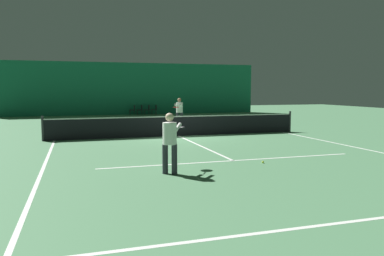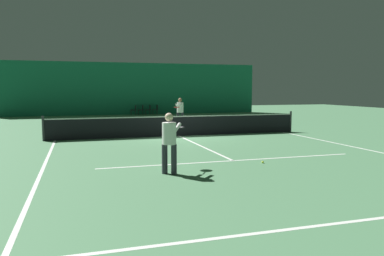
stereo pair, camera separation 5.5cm
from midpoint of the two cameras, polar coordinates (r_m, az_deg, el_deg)
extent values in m
plane|color=#4C7F56|center=(17.60, -2.13, -1.23)|extent=(60.00, 60.00, 0.00)
cube|color=#196B4C|center=(33.10, -9.40, 5.93)|extent=(23.00, 0.12, 4.49)
cube|color=white|center=(29.20, -8.24, 1.56)|extent=(11.00, 0.10, 0.00)
cube|color=white|center=(7.07, 24.60, -12.62)|extent=(11.00, 0.10, 0.00)
cube|color=white|center=(23.80, -6.16, 0.61)|extent=(8.25, 0.10, 0.00)
cube|color=white|center=(11.61, 6.17, -4.96)|extent=(8.25, 0.10, 0.00)
cube|color=white|center=(17.03, -20.32, -1.83)|extent=(0.10, 23.80, 0.00)
cube|color=white|center=(19.75, 13.46, -0.60)|extent=(0.10, 23.80, 0.00)
cube|color=white|center=(17.60, -2.13, -1.22)|extent=(0.10, 12.80, 0.00)
cube|color=black|center=(17.54, -2.14, 0.31)|extent=(11.90, 0.02, 0.95)
cube|color=white|center=(17.51, -2.15, 1.78)|extent=(11.90, 0.02, 0.05)
cylinder|color=#333338|center=(17.00, -21.89, -0.09)|extent=(0.10, 0.10, 1.07)
cylinder|color=#333338|center=(19.93, 14.61, 0.97)|extent=(0.10, 0.10, 1.07)
cylinder|color=#2D2D38|center=(9.75, -4.27, -4.72)|extent=(0.20, 0.20, 0.78)
cylinder|color=#2D2D38|center=(9.68, -2.86, -4.79)|extent=(0.20, 0.20, 0.78)
cylinder|color=white|center=(9.62, -3.60, -0.83)|extent=(0.50, 0.50, 0.56)
sphere|color=beige|center=(9.58, -3.61, 1.67)|extent=(0.21, 0.21, 0.21)
cylinder|color=white|center=(9.89, -4.00, 0.10)|extent=(0.35, 0.51, 0.23)
cylinder|color=white|center=(9.81, -2.37, 0.06)|extent=(0.35, 0.51, 0.23)
cylinder|color=black|center=(10.24, -2.56, -0.08)|extent=(0.18, 0.28, 0.03)
torus|color=black|center=(10.54, -2.13, 0.09)|extent=(0.45, 0.45, 0.03)
cylinder|color=silver|center=(10.54, -2.13, 0.09)|extent=(0.38, 0.38, 0.00)
cylinder|color=#2D2D38|center=(22.16, -1.66, 1.31)|extent=(0.21, 0.21, 0.82)
cylinder|color=#2D2D38|center=(22.21, -2.33, 1.32)|extent=(0.21, 0.21, 0.82)
cylinder|color=white|center=(22.14, -2.00, 3.14)|extent=(0.51, 0.51, 0.59)
sphere|color=#936B4C|center=(22.12, -2.01, 4.29)|extent=(0.23, 0.23, 0.23)
cylinder|color=white|center=(21.84, -1.74, 3.46)|extent=(0.34, 0.55, 0.24)
cylinder|color=white|center=(21.90, -2.53, 3.46)|extent=(0.34, 0.55, 0.24)
cylinder|color=black|center=(21.45, -2.35, 3.22)|extent=(0.16, 0.29, 0.03)
torus|color=red|center=(21.16, -2.50, 3.18)|extent=(0.44, 0.44, 0.03)
cylinder|color=silver|center=(21.16, -2.50, 3.18)|extent=(0.37, 0.37, 0.00)
cylinder|color=#2D2D2D|center=(32.78, -9.52, 2.34)|extent=(0.03, 0.03, 0.39)
cylinder|color=#2D2D2D|center=(32.40, -9.43, 2.30)|extent=(0.03, 0.03, 0.39)
cylinder|color=#2D2D2D|center=(32.83, -8.87, 2.36)|extent=(0.03, 0.03, 0.39)
cylinder|color=#2D2D2D|center=(32.46, -8.77, 2.32)|extent=(0.03, 0.03, 0.39)
cube|color=#232328|center=(32.61, -9.15, 2.72)|extent=(0.44, 0.44, 0.05)
cube|color=#232328|center=(32.62, -8.81, 3.12)|extent=(0.04, 0.44, 0.40)
cylinder|color=#2D2D2D|center=(32.87, -8.43, 2.37)|extent=(0.03, 0.03, 0.39)
cylinder|color=#2D2D2D|center=(32.50, -8.33, 2.33)|extent=(0.03, 0.03, 0.39)
cylinder|color=#2D2D2D|center=(32.93, -7.78, 2.39)|extent=(0.03, 0.03, 0.39)
cylinder|color=#2D2D2D|center=(32.56, -7.67, 2.35)|extent=(0.03, 0.03, 0.39)
cube|color=#232328|center=(32.70, -8.06, 2.74)|extent=(0.44, 0.44, 0.05)
cube|color=#232328|center=(32.72, -7.72, 3.15)|extent=(0.04, 0.44, 0.40)
cylinder|color=#2D2D2D|center=(32.97, -7.35, 2.40)|extent=(0.03, 0.03, 0.39)
cylinder|color=#2D2D2D|center=(32.60, -7.23, 2.36)|extent=(0.03, 0.03, 0.39)
cylinder|color=#2D2D2D|center=(33.04, -6.70, 2.41)|extent=(0.03, 0.03, 0.39)
cylinder|color=#2D2D2D|center=(32.67, -6.58, 2.37)|extent=(0.03, 0.03, 0.39)
cube|color=#232328|center=(32.81, -6.97, 2.77)|extent=(0.44, 0.44, 0.05)
cube|color=#232328|center=(32.83, -6.63, 3.17)|extent=(0.04, 0.44, 0.40)
cylinder|color=#2D2D2D|center=(33.09, -6.27, 2.42)|extent=(0.03, 0.03, 0.39)
cylinder|color=#2D2D2D|center=(32.71, -6.15, 2.38)|extent=(0.03, 0.03, 0.39)
cylinder|color=#2D2D2D|center=(33.16, -5.63, 2.44)|extent=(0.03, 0.03, 0.39)
cylinder|color=#2D2D2D|center=(32.79, -5.49, 2.40)|extent=(0.03, 0.03, 0.39)
cube|color=#232328|center=(32.92, -5.89, 2.79)|extent=(0.44, 0.44, 0.05)
cube|color=#232328|center=(32.95, -5.55, 3.19)|extent=(0.04, 0.44, 0.40)
sphere|color=#D1DB33|center=(11.36, 10.62, -5.12)|extent=(0.07, 0.07, 0.07)
camera|label=1|loc=(0.03, -90.13, -0.01)|focal=35.00mm
camera|label=2|loc=(0.03, 89.87, 0.01)|focal=35.00mm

